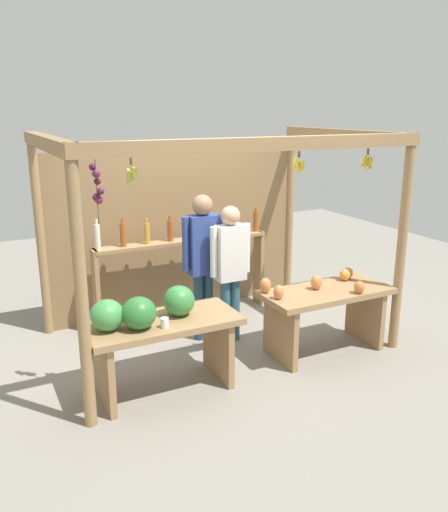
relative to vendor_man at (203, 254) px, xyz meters
The scene contains 7 objects.
ground_plane 1.01m from the vendor_man, 40.23° to the right, with size 12.00×12.00×0.00m, color gray.
market_stall 0.55m from the vendor_man, 75.41° to the left, with size 3.45×2.22×2.30m.
fruit_counter_left 1.31m from the vendor_man, 134.83° to the right, with size 1.40×0.64×0.99m.
fruit_counter_right 1.42m from the vendor_man, 40.79° to the right, with size 1.40×0.64×0.86m.
bottle_shelf_unit 0.72m from the vendor_man, 86.01° to the left, with size 2.21×0.22×1.36m.
vendor_man is the anchor object (origin of this frame).
vendor_woman 0.32m from the vendor_man, 37.25° to the right, with size 0.48×0.21×1.54m.
Camera 1 is at (-2.41, -4.99, 2.54)m, focal length 37.05 mm.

